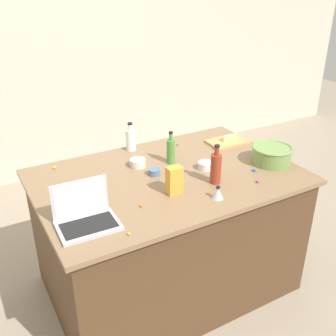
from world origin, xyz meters
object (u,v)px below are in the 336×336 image
Objects in this scene: bottle_olive at (171,150)px; candy_bag at (174,180)px; ramekin_small at (206,165)px; mixing_bowl_large at (272,154)px; cutting_board at (227,142)px; laptop at (85,216)px; bottle_soy at (216,168)px; ramekin_wide at (154,172)px; kitchen_timer at (218,193)px; ramekin_medium at (138,163)px; butter_stick_left at (229,138)px; bottle_vinegar at (131,139)px.

bottle_olive is 0.42m from candy_bag.
bottle_olive is 2.29× the size of ramekin_small.
mixing_bowl_large is 0.90× the size of cutting_board.
bottle_soy is at bearing 2.55° from laptop.
ramekin_wide is (0.57, 0.32, -0.03)m from laptop.
bottle_olive is 2.92× the size of kitchen_timer.
ramekin_medium is (0.53, 0.48, -0.02)m from laptop.
butter_stick_left is at bearing 14.47° from ramekin_wide.
cutting_board is 0.76m from ramekin_wide.
kitchen_timer reaches higher than cutting_board.
laptop is 0.85m from bottle_soy.
bottle_soy reaches higher than laptop.
ramekin_small is at bearing -15.89° from ramekin_wide.
ramekin_wide is (0.04, -0.16, -0.01)m from ramekin_medium.
ramekin_medium is 0.16m from ramekin_wide.
bottle_vinegar is 0.74m from cutting_board.
laptop is 1.17× the size of mixing_bowl_large.
kitchen_timer is (-0.55, -0.64, 0.03)m from cutting_board.
cutting_board is 0.49m from ramekin_small.
butter_stick_left is at bearing 34.83° from ramekin_small.
butter_stick_left is 0.89m from candy_bag.
butter_stick_left is 1.04× the size of ramekin_medium.
bottle_vinegar is at bearing 108.76° from bottle_soy.
bottle_vinegar is 0.44m from ramekin_wide.
kitchen_timer is (-0.60, -0.21, -0.03)m from mixing_bowl_large.
candy_bag reaches higher than cutting_board.
laptop is 0.93m from ramekin_small.
mixing_bowl_large is at bearing -86.13° from butter_stick_left.
bottle_vinegar is 0.89m from kitchen_timer.
ramekin_small is (0.06, 0.19, -0.08)m from bottle_soy.
butter_stick_left is 0.79m from ramekin_medium.
ramekin_small is at bearing -33.98° from ramekin_medium.
ramekin_wide is 0.46× the size of candy_bag.
cutting_board is 0.78m from ramekin_medium.
butter_stick_left is (-0.03, 0.43, -0.03)m from mixing_bowl_large.
bottle_soy is 1.48× the size of candy_bag.
bottle_soy is (0.84, 0.04, 0.05)m from laptop.
bottle_soy is 0.67m from butter_stick_left.
bottle_soy is (0.24, -0.71, 0.02)m from bottle_vinegar.
ramekin_small is at bearing 13.98° from laptop.
candy_bag is at bearing -148.07° from cutting_board.
mixing_bowl_large is 0.91m from ramekin_medium.
bottle_soy is 0.66m from cutting_board.
candy_bag is at bearing 5.09° from laptop.
ramekin_medium is 0.64m from kitchen_timer.
ramekin_medium is at bearing -177.47° from butter_stick_left.
bottle_vinegar is 2.73× the size of kitchen_timer.
bottle_vinegar is at bearing 85.36° from ramekin_wide.
bottle_olive reaches higher than mixing_bowl_large.
laptop is 1.05× the size of cutting_board.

